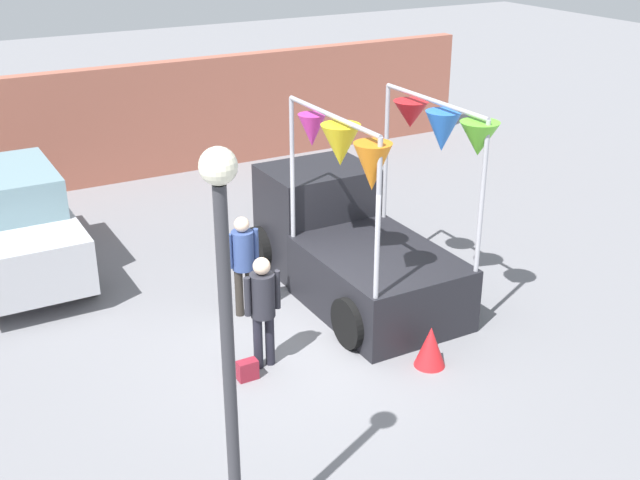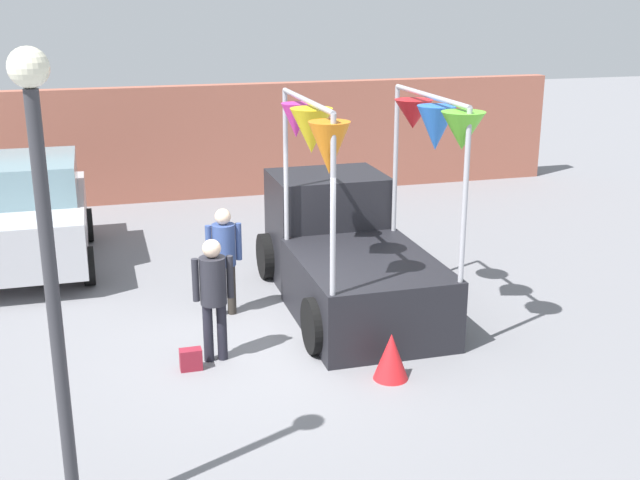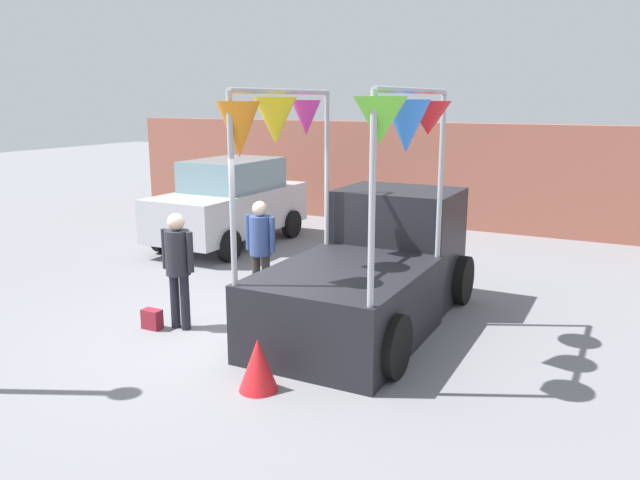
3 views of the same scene
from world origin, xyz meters
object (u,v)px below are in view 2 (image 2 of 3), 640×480
(street_lamp, at_px, (46,236))
(person_vendor, at_px, (224,252))
(vendor_truck, at_px, (346,244))
(folded_kite_bundle_crimson, at_px, (391,356))
(parked_car, at_px, (35,213))
(person_customer, at_px, (213,289))
(handbag, at_px, (191,359))

(street_lamp, bearing_deg, person_vendor, 64.95)
(vendor_truck, xyz_separation_m, folded_kite_bundle_crimson, (-0.26, -2.68, -0.62))
(parked_car, relative_size, person_vendor, 2.45)
(person_vendor, bearing_deg, parked_car, 131.45)
(person_vendor, bearing_deg, person_customer, -104.30)
(person_vendor, relative_size, handbag, 5.82)
(folded_kite_bundle_crimson, bearing_deg, handbag, 158.67)
(handbag, distance_m, folded_kite_bundle_crimson, 2.54)
(person_customer, height_order, folded_kite_bundle_crimson, person_customer)
(person_customer, height_order, handbag, person_customer)
(person_customer, bearing_deg, street_lamp, -119.80)
(vendor_truck, distance_m, parked_car, 5.63)
(parked_car, distance_m, folded_kite_bundle_crimson, 7.32)
(vendor_truck, xyz_separation_m, street_lamp, (-4.01, -4.59, 1.81))
(parked_car, relative_size, folded_kite_bundle_crimson, 6.67)
(parked_car, bearing_deg, person_vendor, -48.55)
(handbag, height_order, folded_kite_bundle_crimson, folded_kite_bundle_crimson)
(parked_car, height_order, handbag, parked_car)
(vendor_truck, bearing_deg, street_lamp, -131.11)
(parked_car, xyz_separation_m, street_lamp, (0.67, -7.71, 1.79))
(parked_car, bearing_deg, street_lamp, -85.02)
(parked_car, bearing_deg, folded_kite_bundle_crimson, -52.64)
(vendor_truck, bearing_deg, person_vendor, -178.56)
(handbag, bearing_deg, parked_car, 112.94)
(vendor_truck, xyz_separation_m, parked_car, (-4.68, 3.12, 0.02))
(person_vendor, distance_m, street_lamp, 5.31)
(parked_car, bearing_deg, person_customer, -62.70)
(person_customer, xyz_separation_m, street_lamp, (-1.74, -3.04, 1.74))
(person_vendor, relative_size, folded_kite_bundle_crimson, 2.72)
(person_vendor, height_order, street_lamp, street_lamp)
(person_customer, xyz_separation_m, folded_kite_bundle_crimson, (2.01, -1.12, -0.69))
(handbag, height_order, street_lamp, street_lamp)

